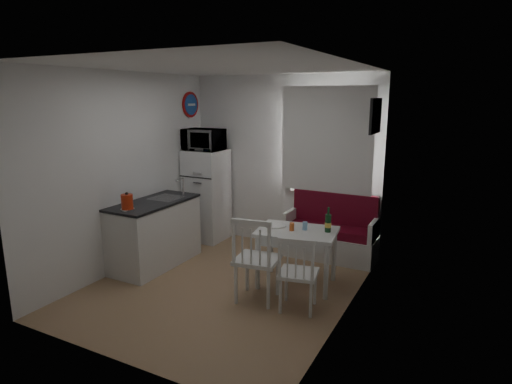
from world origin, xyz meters
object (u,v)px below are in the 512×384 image
dining_table (297,236)px  chair_left (253,251)px  microwave (203,140)px  kettle (127,202)px  fridge (207,195)px  wine_bottle (328,220)px  bench (331,237)px  chair_right (295,266)px  kitchen_counter (155,233)px

dining_table → chair_left: bearing=-118.4°
microwave → kettle: size_ratio=2.63×
fridge → wine_bottle: bearing=-20.7°
dining_table → chair_left: (-0.25, -0.67, -0.01)m
dining_table → microwave: bearing=146.8°
bench → microwave: (-2.04, -0.16, 1.32)m
chair_left → fridge: (-1.70, 1.64, 0.11)m
chair_right → dining_table: bearing=99.2°
chair_right → kettle: (-2.17, -0.15, 0.48)m
fridge → dining_table: bearing=-26.4°
fridge → microwave: bearing=-90.0°
chair_left → wine_bottle: 1.01m
chair_right → kitchen_counter: bearing=158.7°
kitchen_counter → bench: 2.47m
bench → microwave: 2.43m
bench → dining_table: bearing=-94.7°
kitchen_counter → chair_left: kitchen_counter is taller
chair_right → fridge: fridge is taller
dining_table → bench: bearing=77.3°
kitchen_counter → chair_right: kitchen_counter is taller
dining_table → chair_right: chair_right is taller
microwave → wine_bottle: size_ratio=1.98×
fridge → bench: bearing=3.1°
wine_bottle → microwave: bearing=160.4°
bench → kettle: size_ratio=5.72×
chair_left → fridge: fridge is taller
chair_left → microwave: bearing=128.8°
bench → fridge: bearing=-176.9°
chair_left → chair_right: size_ratio=1.14×
kitchen_counter → kettle: (0.05, -0.54, 0.56)m
bench → kettle: bearing=-136.7°
chair_left → fridge: size_ratio=0.37×
chair_left → wine_bottle: (0.60, 0.77, 0.24)m
kitchen_counter → wine_bottle: size_ratio=4.38×
fridge → kettle: fridge is taller
chair_right → microwave: (-2.20, 1.58, 1.09)m
bench → microwave: size_ratio=2.18×
fridge → kettle: 1.80m
bench → fridge: fridge is taller
bench → chair_left: (-0.34, -1.75, 0.31)m
kitchen_counter → dining_table: bearing=8.0°
chair_left → wine_bottle: wine_bottle is taller
bench → kettle: 2.85m
bench → dining_table: 1.13m
kettle → kitchen_counter: bearing=95.3°
bench → wine_bottle: wine_bottle is taller
chair_left → fridge: 2.36m
dining_table → microwave: 2.37m
chair_left → chair_right: (0.50, 0.01, -0.09)m
dining_table → kettle: bearing=-165.0°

